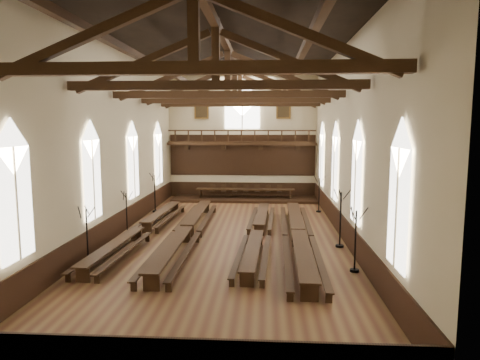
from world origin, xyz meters
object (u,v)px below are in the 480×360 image
object	(u,v)px
high_table	(245,190)
candelabrum_left_mid	(127,221)
candelabrum_right_mid	(340,230)
candelabrum_right_near	(355,252)
refectory_row_a	(142,228)
dais	(245,199)
refectory_row_d	(299,233)
refectory_row_c	(258,231)
candelabrum_right_far	(319,201)
candelabrum_left_near	(88,247)
refectory_row_b	(186,229)
candelabrum_left_far	(155,200)

from	to	relation	value
high_table	candelabrum_left_mid	size ratio (longest dim) A/B	3.25
candelabrum_right_mid	high_table	bearing A→B (deg)	112.19
candelabrum_left_mid	candelabrum_right_near	distance (m)	12.33
candelabrum_right_near	candelabrum_right_mid	bearing A→B (deg)	90.00
refectory_row_a	dais	xyz separation A→B (m)	(4.88, 11.57, -0.40)
candelabrum_left_mid	refectory_row_d	bearing A→B (deg)	-9.40
dais	candelabrum_right_near	xyz separation A→B (m)	(5.21, -16.31, 0.71)
refectory_row_c	candelabrum_right_far	bearing A→B (deg)	61.71
refectory_row_d	candelabrum_right_far	size ratio (longest dim) A/B	5.94
candelabrum_left_mid	refectory_row_c	bearing A→B (deg)	-6.29
candelabrum_left_near	candelabrum_right_far	bearing A→B (deg)	46.50
refectory_row_b	refectory_row_d	world-z (taller)	refectory_row_d
dais	candelabrum_right_mid	xyz separation A→B (m)	(5.21, -12.78, 0.77)
dais	candelabrum_left_near	bearing A→B (deg)	-110.14
refectory_row_c	candelabrum_left_far	bearing A→B (deg)	136.92
candelabrum_left_mid	candelabrum_right_far	bearing A→B (deg)	30.65
refectory_row_a	candelabrum_left_mid	size ratio (longest dim) A/B	5.84
dais	high_table	bearing A→B (deg)	-91.79
refectory_row_d	candelabrum_right_far	world-z (taller)	candelabrum_right_far
refectory_row_c	refectory_row_b	bearing A→B (deg)	-176.62
dais	refectory_row_c	bearing A→B (deg)	-83.91
refectory_row_a	candelabrum_right_far	world-z (taller)	candelabrum_right_far
refectory_row_a	refectory_row_c	xyz separation A→B (m)	(6.13, -0.14, -0.01)
high_table	candelabrum_right_near	bearing A→B (deg)	-72.27
refectory_row_b	candelabrum_right_near	world-z (taller)	candelabrum_right_near
candelabrum_right_near	candelabrum_right_far	xyz separation A→B (m)	(0.00, 11.95, -0.06)
refectory_row_a	candelabrum_left_near	xyz separation A→B (m)	(-1.01, -4.48, 0.27)
candelabrum_right_near	candelabrum_left_near	bearing A→B (deg)	178.68
refectory_row_a	candelabrum_right_far	xyz separation A→B (m)	(10.09, 7.22, 0.25)
candelabrum_left_near	candelabrum_right_far	size ratio (longest dim) A/B	1.02
refectory_row_c	candelabrum_left_far	world-z (taller)	candelabrum_left_far
candelabrum_right_near	candelabrum_left_far	bearing A→B (deg)	134.58
high_table	candelabrum_right_mid	bearing A→B (deg)	-67.81
candelabrum_left_far	candelabrum_right_near	size ratio (longest dim) A/B	1.01
candelabrum_left_near	refectory_row_d	bearing A→B (deg)	21.54
refectory_row_d	refectory_row_a	bearing A→B (deg)	173.89
refectory_row_d	candelabrum_left_mid	distance (m)	9.26
refectory_row_c	candelabrum_right_far	distance (m)	8.37
candelabrum_left_far	candelabrum_right_far	world-z (taller)	candelabrum_left_far
candelabrum_left_mid	candelabrum_right_mid	size ratio (longest dim) A/B	0.83
candelabrum_left_mid	candelabrum_left_far	xyz separation A→B (m)	(0.00, 5.89, 0.09)
refectory_row_b	high_table	xyz separation A→B (m)	(2.45, 11.93, 0.25)
refectory_row_b	high_table	distance (m)	12.18
refectory_row_b	refectory_row_d	xyz separation A→B (m)	(5.70, -0.51, 0.01)
refectory_row_b	candelabrum_right_mid	size ratio (longest dim) A/B	5.08
refectory_row_c	candelabrum_left_mid	distance (m)	7.18
refectory_row_a	candelabrum_right_near	distance (m)	11.15
candelabrum_right_far	candelabrum_left_near	bearing A→B (deg)	-133.50
candelabrum_left_mid	candelabrum_left_far	bearing A→B (deg)	90.00
high_table	refectory_row_a	bearing A→B (deg)	-112.85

